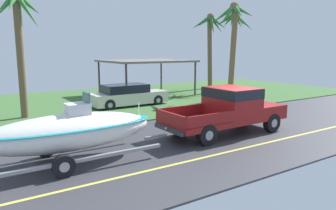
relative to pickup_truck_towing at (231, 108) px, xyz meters
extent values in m
cube|color=#38383D|center=(0.70, -0.12, -1.10)|extent=(36.00, 8.00, 0.06)
cube|color=#3D6633|center=(0.70, 10.88, -1.07)|extent=(36.00, 14.00, 0.11)
cube|color=#DBCC4C|center=(0.70, -1.92, -1.06)|extent=(34.20, 0.12, 0.01)
cube|color=maroon|center=(-0.35, 0.00, -0.44)|extent=(5.52, 2.04, 0.22)
cube|color=maroon|center=(1.63, 0.00, -0.14)|extent=(1.55, 2.04, 0.38)
cube|color=maroon|center=(0.03, 0.00, 0.27)|extent=(1.66, 2.04, 1.20)
cube|color=black|center=(0.03, 0.00, 0.64)|extent=(1.68, 2.06, 0.38)
cube|color=#621111|center=(-1.96, 0.00, -0.31)|extent=(2.32, 2.04, 0.04)
cube|color=maroon|center=(-1.96, 0.98, -0.10)|extent=(2.32, 0.08, 0.45)
cube|color=maroon|center=(-1.96, -0.98, -0.10)|extent=(2.32, 0.08, 0.45)
cube|color=maroon|center=(-3.07, 0.00, -0.10)|extent=(0.08, 2.04, 0.45)
cube|color=#333338|center=(-3.17, 0.00, -0.50)|extent=(0.12, 1.83, 0.16)
sphere|color=#B2B2B7|center=(-3.29, 0.00, -0.45)|extent=(0.10, 0.10, 0.10)
cylinder|color=black|center=(1.56, 0.91, -0.67)|extent=(0.80, 0.28, 0.80)
cylinder|color=#9E9EA3|center=(1.56, 0.91, -0.67)|extent=(0.36, 0.29, 0.36)
cylinder|color=black|center=(1.56, -0.91, -0.67)|extent=(0.80, 0.28, 0.80)
cylinder|color=#9E9EA3|center=(1.56, -0.91, -0.67)|extent=(0.36, 0.29, 0.36)
cylinder|color=black|center=(-2.07, 0.91, -0.67)|extent=(0.80, 0.28, 0.80)
cylinder|color=#9E9EA3|center=(-2.07, 0.91, -0.67)|extent=(0.36, 0.29, 0.36)
cylinder|color=black|center=(-2.07, -0.91, -0.67)|extent=(0.80, 0.28, 0.80)
cylinder|color=#9E9EA3|center=(-2.07, -0.91, -0.67)|extent=(0.36, 0.29, 0.36)
cube|color=gray|center=(-3.74, 0.00, -0.69)|extent=(0.90, 0.10, 0.08)
cube|color=gray|center=(-6.84, 0.99, -0.69)|extent=(5.29, 0.12, 0.10)
cube|color=gray|center=(-6.84, -0.99, -0.69)|extent=(5.29, 0.12, 0.10)
cylinder|color=black|center=(-7.37, 1.05, -0.75)|extent=(0.64, 0.22, 0.64)
cylinder|color=#9E9EA3|center=(-7.37, 1.05, -0.75)|extent=(0.29, 0.23, 0.29)
cylinder|color=black|center=(-7.37, -1.05, -0.75)|extent=(0.64, 0.22, 0.64)
cylinder|color=#9E9EA3|center=(-7.37, -1.05, -0.75)|extent=(0.29, 0.23, 0.29)
ellipsoid|color=white|center=(-6.84, 0.00, -0.07)|extent=(5.39, 1.82, 1.13)
ellipsoid|color=teal|center=(-6.84, 0.00, 0.12)|extent=(5.50, 1.85, 0.12)
cube|color=silver|center=(-6.57, 0.00, 0.48)|extent=(0.70, 0.60, 0.65)
cube|color=slate|center=(-6.27, 0.00, 0.95)|extent=(0.06, 0.56, 0.36)
cylinder|color=silver|center=(-4.41, 0.00, 0.40)|extent=(0.04, 0.04, 0.50)
cube|color=beige|center=(-0.71, 8.26, -0.54)|extent=(4.80, 1.75, 0.70)
cube|color=black|center=(-0.95, 8.26, 0.06)|extent=(2.69, 1.61, 0.50)
cylinder|color=black|center=(0.92, 9.05, -0.74)|extent=(0.66, 0.22, 0.66)
cylinder|color=#9E9EA3|center=(0.92, 9.05, -0.74)|extent=(0.30, 0.23, 0.30)
cylinder|color=black|center=(0.92, 7.47, -0.74)|extent=(0.66, 0.22, 0.66)
cylinder|color=#9E9EA3|center=(0.92, 7.47, -0.74)|extent=(0.30, 0.23, 0.30)
cylinder|color=black|center=(-2.34, 9.05, -0.74)|extent=(0.66, 0.22, 0.66)
cylinder|color=#9E9EA3|center=(-2.34, 9.05, -0.74)|extent=(0.30, 0.23, 0.30)
cylinder|color=black|center=(-2.34, 7.47, -0.74)|extent=(0.66, 0.22, 0.66)
cylinder|color=#9E9EA3|center=(-2.34, 7.47, -0.74)|extent=(0.30, 0.23, 0.30)
cylinder|color=#4C4238|center=(5.45, 14.24, 0.22)|extent=(0.14, 0.14, 2.57)
cylinder|color=#4C4238|center=(5.45, 9.42, 0.22)|extent=(0.14, 0.14, 2.57)
cylinder|color=#4C4238|center=(-0.29, 14.24, 0.22)|extent=(0.14, 0.14, 2.57)
cylinder|color=#4C4238|center=(-0.29, 9.42, 0.22)|extent=(0.14, 0.14, 2.57)
cube|color=#6B665B|center=(2.58, 11.83, 1.57)|extent=(6.24, 5.32, 0.14)
cylinder|color=brown|center=(-6.84, 7.90, 2.02)|extent=(0.36, 0.37, 6.18)
cone|color=#387A38|center=(-6.31, 7.87, 4.64)|extent=(1.34, 0.46, 1.22)
cone|color=#387A38|center=(-6.64, 8.49, 4.36)|extent=(0.91, 1.63, 1.77)
cone|color=#387A38|center=(-7.21, 8.46, 4.72)|extent=(1.10, 1.44, 1.07)
cone|color=#387A38|center=(-7.32, 7.89, 4.51)|extent=(1.22, 0.35, 1.39)
cone|color=#387A38|center=(-7.10, 7.35, 4.65)|extent=(0.99, 1.49, 1.23)
cone|color=#387A38|center=(-6.47, 7.38, 4.29)|extent=(1.15, 1.41, 1.84)
cylinder|color=brown|center=(6.68, 6.78, 2.13)|extent=(0.39, 0.71, 6.40)
cone|color=#387A38|center=(7.18, 6.84, 4.69)|extent=(1.31, 0.49, 1.48)
cone|color=#387A38|center=(6.93, 7.20, 4.66)|extent=(0.88, 1.18, 1.50)
cone|color=#387A38|center=(6.32, 7.58, 4.76)|extent=(1.13, 1.92, 1.42)
cone|color=#387A38|center=(5.97, 6.67, 4.72)|extent=(1.66, 0.57, 1.45)
cone|color=#387A38|center=(6.40, 6.13, 4.93)|extent=(1.04, 1.67, 1.16)
cone|color=#387A38|center=(6.91, 6.14, 4.95)|extent=(0.86, 1.56, 1.05)
sphere|color=brown|center=(6.68, 6.78, 5.32)|extent=(0.62, 0.62, 0.62)
cylinder|color=brown|center=(9.51, 12.53, 2.09)|extent=(0.40, 0.68, 6.33)
cone|color=#2D6B2D|center=(10.11, 12.41, 4.57)|extent=(1.50, 0.58, 1.57)
cone|color=#2D6B2D|center=(9.82, 13.14, 4.89)|extent=(1.01, 1.51, 1.01)
cone|color=#2D6B2D|center=(9.11, 13.32, 4.77)|extent=(1.22, 1.91, 1.28)
cone|color=#2D6B2D|center=(8.77, 12.45, 4.81)|extent=(1.71, 0.56, 1.20)
cone|color=#2D6B2D|center=(9.29, 12.05, 4.51)|extent=(0.95, 1.45, 1.72)
cone|color=#2D6B2D|center=(9.94, 11.99, 4.71)|extent=(1.27, 1.45, 1.34)
sphere|color=brown|center=(9.51, 12.53, 5.25)|extent=(0.64, 0.64, 0.64)
cylinder|color=brown|center=(10.22, 10.34, 2.13)|extent=(0.33, 0.69, 6.40)
cone|color=#2D6B2D|center=(10.73, 10.39, 4.79)|extent=(1.27, 0.44, 1.27)
cone|color=#2D6B2D|center=(10.70, 10.74, 4.95)|extent=(1.34, 1.22, 1.07)
cone|color=#2D6B2D|center=(10.28, 10.96, 4.96)|extent=(0.47, 1.44, 1.02)
cone|color=#2D6B2D|center=(9.62, 10.78, 4.86)|extent=(1.63, 1.36, 1.28)
cone|color=#2D6B2D|center=(9.66, 10.39, 4.80)|extent=(1.36, 0.42, 1.27)
cone|color=#2D6B2D|center=(9.80, 9.90, 4.91)|extent=(1.33, 1.36, 1.18)
cone|color=#2D6B2D|center=(10.14, 9.70, 4.87)|extent=(0.56, 1.53, 1.20)
cone|color=#2D6B2D|center=(10.82, 9.88, 4.68)|extent=(1.56, 1.31, 1.52)
sphere|color=brown|center=(10.22, 10.34, 5.32)|extent=(0.53, 0.53, 0.53)
camera|label=1|loc=(-9.62, -9.77, 2.45)|focal=34.50mm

